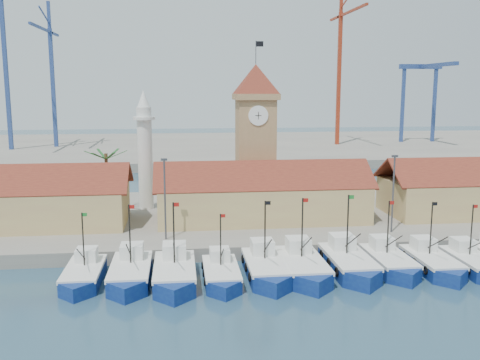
{
  "coord_description": "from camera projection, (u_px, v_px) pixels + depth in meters",
  "views": [
    {
      "loc": [
        -10.4,
        -45.81,
        17.95
      ],
      "look_at": [
        -3.03,
        18.0,
        6.96
      ],
      "focal_mm": 40.0,
      "sensor_mm": 36.0,
      "label": 1
    }
  ],
  "objects": [
    {
      "name": "crane_blue_near",
      "position": [
        51.0,
        68.0,
        144.71
      ],
      "size": [
        1.0,
        30.25,
        39.1
      ],
      "color": "navy",
      "rests_on": "terminal"
    },
    {
      "name": "boat_4",
      "position": [
        266.0,
        270.0,
        51.28
      ],
      "size": [
        3.75,
        10.28,
        7.78
      ],
      "color": "navy",
      "rests_on": "ground"
    },
    {
      "name": "hall_left",
      "position": [
        0.0,
        206.0,
        64.35
      ],
      "size": [
        31.2,
        10.13,
        7.61
      ],
      "color": "tan",
      "rests_on": "quay"
    },
    {
      "name": "quay",
      "position": [
        257.0,
        217.0,
        72.43
      ],
      "size": [
        140.0,
        32.0,
        1.5
      ],
      "primitive_type": "cube",
      "color": "gray",
      "rests_on": "ground"
    },
    {
      "name": "boat_2",
      "position": [
        175.0,
        275.0,
        49.77
      ],
      "size": [
        3.85,
        10.53,
        7.97
      ],
      "color": "navy",
      "rests_on": "ground"
    },
    {
      "name": "terminal",
      "position": [
        214.0,
        147.0,
        156.6
      ],
      "size": [
        240.0,
        80.0,
        2.0
      ],
      "primitive_type": "cube",
      "color": "gray",
      "rests_on": "ground"
    },
    {
      "name": "boat_8",
      "position": [
        433.0,
        264.0,
        53.08
      ],
      "size": [
        3.51,
        9.62,
        7.28
      ],
      "color": "navy",
      "rests_on": "ground"
    },
    {
      "name": "boat_0",
      "position": [
        83.0,
        276.0,
        49.8
      ],
      "size": [
        3.35,
        9.19,
        6.95
      ],
      "color": "navy",
      "rests_on": "ground"
    },
    {
      "name": "boat_6",
      "position": [
        349.0,
        265.0,
        52.66
      ],
      "size": [
        3.9,
        10.69,
        8.09
      ],
      "color": "navy",
      "rests_on": "ground"
    },
    {
      "name": "ground",
      "position": [
        295.0,
        287.0,
        49.06
      ],
      "size": [
        400.0,
        400.0,
        0.0
      ],
      "primitive_type": "plane",
      "color": "#1D3B4F",
      "rests_on": "ground"
    },
    {
      "name": "clock_tower",
      "position": [
        255.0,
        133.0,
        72.49
      ],
      "size": [
        5.8,
        5.8,
        22.7
      ],
      "color": "#A77E55",
      "rests_on": "quay"
    },
    {
      "name": "boat_3",
      "position": [
        222.0,
        275.0,
        50.06
      ],
      "size": [
        3.26,
        8.94,
        6.77
      ],
      "color": "navy",
      "rests_on": "ground"
    },
    {
      "name": "boat_7",
      "position": [
        390.0,
        263.0,
        53.36
      ],
      "size": [
        3.53,
        9.68,
        7.33
      ],
      "color": "navy",
      "rests_on": "ground"
    },
    {
      "name": "lamp_posts",
      "position": [
        277.0,
        193.0,
        59.77
      ],
      "size": [
        80.7,
        0.25,
        9.03
      ],
      "color": "#3F3F44",
      "rests_on": "quay"
    },
    {
      "name": "hall_center",
      "position": [
        262.0,
        200.0,
        67.97
      ],
      "size": [
        27.04,
        10.13,
        7.61
      ],
      "color": "tan",
      "rests_on": "quay"
    },
    {
      "name": "boat_9",
      "position": [
        474.0,
        264.0,
        53.05
      ],
      "size": [
        3.38,
        9.26,
        7.01
      ],
      "color": "navy",
      "rests_on": "ground"
    },
    {
      "name": "crane_blue_far",
      "position": [
        2.0,
        45.0,
        136.06
      ],
      "size": [
        1.0,
        36.74,
        48.17
      ],
      "color": "navy",
      "rests_on": "terminal"
    },
    {
      "name": "boat_5",
      "position": [
        304.0,
        268.0,
        51.66
      ],
      "size": [
        3.85,
        10.55,
        7.98
      ],
      "color": "navy",
      "rests_on": "ground"
    },
    {
      "name": "crane_red_right",
      "position": [
        341.0,
        58.0,
        150.28
      ],
      "size": [
        1.0,
        31.31,
        44.13
      ],
      "color": "#9A2E17",
      "rests_on": "terminal"
    },
    {
      "name": "gantry",
      "position": [
        425.0,
        82.0,
        157.11
      ],
      "size": [
        13.0,
        22.0,
        23.2
      ],
      "color": "navy",
      "rests_on": "terminal"
    },
    {
      "name": "palm_tree",
      "position": [
        107.0,
        178.0,
        71.2
      ],
      "size": [
        5.6,
        5.03,
        8.39
      ],
      "color": "brown",
      "rests_on": "quay"
    },
    {
      "name": "minaret",
      "position": [
        145.0,
        150.0,
        73.14
      ],
      "size": [
        3.0,
        3.0,
        16.3
      ],
      "color": "silver",
      "rests_on": "quay"
    },
    {
      "name": "boat_1",
      "position": [
        130.0,
        274.0,
        50.01
      ],
      "size": [
        3.71,
        10.15,
        7.68
      ],
      "color": "navy",
      "rests_on": "ground"
    }
  ]
}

